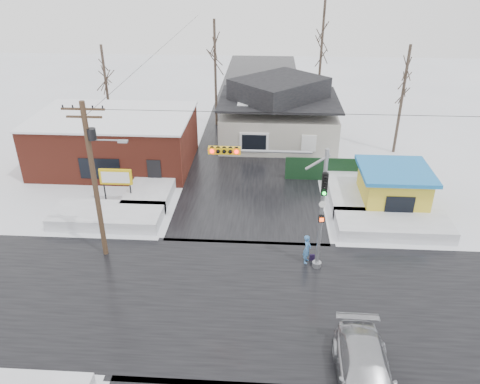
# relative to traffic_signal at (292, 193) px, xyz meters

# --- Properties ---
(ground) EXTENTS (120.00, 120.00, 0.00)m
(ground) POSITION_rel_traffic_signal_xyz_m (-2.43, -2.97, -4.54)
(ground) COLOR white
(ground) RESTS_ON ground
(road_ns) EXTENTS (10.00, 120.00, 0.02)m
(road_ns) POSITION_rel_traffic_signal_xyz_m (-2.43, -2.97, -4.53)
(road_ns) COLOR black
(road_ns) RESTS_ON ground
(road_ew) EXTENTS (120.00, 10.00, 0.02)m
(road_ew) POSITION_rel_traffic_signal_xyz_m (-2.43, -2.97, -4.53)
(road_ew) COLOR black
(road_ew) RESTS_ON ground
(snowbank_nw) EXTENTS (7.00, 3.00, 0.80)m
(snowbank_nw) POSITION_rel_traffic_signal_xyz_m (-11.43, 4.03, -4.14)
(snowbank_nw) COLOR white
(snowbank_nw) RESTS_ON ground
(snowbank_ne) EXTENTS (7.00, 3.00, 0.80)m
(snowbank_ne) POSITION_rel_traffic_signal_xyz_m (6.57, 4.03, -4.14)
(snowbank_ne) COLOR white
(snowbank_ne) RESTS_ON ground
(snowbank_nside_w) EXTENTS (3.00, 8.00, 0.80)m
(snowbank_nside_w) POSITION_rel_traffic_signal_xyz_m (-9.43, 9.03, -4.14)
(snowbank_nside_w) COLOR white
(snowbank_nside_w) RESTS_ON ground
(snowbank_nside_e) EXTENTS (3.00, 8.00, 0.80)m
(snowbank_nside_e) POSITION_rel_traffic_signal_xyz_m (4.57, 9.03, -4.14)
(snowbank_nside_e) COLOR white
(snowbank_nside_e) RESTS_ON ground
(traffic_signal) EXTENTS (6.05, 0.68, 7.00)m
(traffic_signal) POSITION_rel_traffic_signal_xyz_m (0.00, 0.00, 0.00)
(traffic_signal) COLOR gray
(traffic_signal) RESTS_ON ground
(utility_pole) EXTENTS (3.15, 0.44, 9.00)m
(utility_pole) POSITION_rel_traffic_signal_xyz_m (-10.36, 0.53, 0.57)
(utility_pole) COLOR #382619
(utility_pole) RESTS_ON ground
(brick_building) EXTENTS (12.20, 8.20, 4.12)m
(brick_building) POSITION_rel_traffic_signal_xyz_m (-13.43, 13.03, -2.46)
(brick_building) COLOR maroon
(brick_building) RESTS_ON ground
(marquee_sign) EXTENTS (2.20, 0.21, 2.55)m
(marquee_sign) POSITION_rel_traffic_signal_xyz_m (-11.43, 6.53, -2.62)
(marquee_sign) COLOR black
(marquee_sign) RESTS_ON ground
(house) EXTENTS (10.40, 8.40, 5.76)m
(house) POSITION_rel_traffic_signal_xyz_m (-0.43, 19.03, -1.92)
(house) COLOR #B9B4A7
(house) RESTS_ON ground
(kiosk) EXTENTS (4.60, 4.60, 2.88)m
(kiosk) POSITION_rel_traffic_signal_xyz_m (7.07, 7.03, -3.08)
(kiosk) COLOR gold
(kiosk) RESTS_ON ground
(fence) EXTENTS (8.00, 0.12, 1.80)m
(fence) POSITION_rel_traffic_signal_xyz_m (4.07, 11.03, -3.64)
(fence) COLOR black
(fence) RESTS_ON ground
(tree_far_left) EXTENTS (3.00, 3.00, 10.00)m
(tree_far_left) POSITION_rel_traffic_signal_xyz_m (-6.43, 23.03, 3.41)
(tree_far_left) COLOR #332821
(tree_far_left) RESTS_ON ground
(tree_far_mid) EXTENTS (3.00, 3.00, 12.00)m
(tree_far_mid) POSITION_rel_traffic_signal_xyz_m (3.57, 25.03, 5.00)
(tree_far_mid) COLOR #332821
(tree_far_mid) RESTS_ON ground
(tree_far_right) EXTENTS (3.00, 3.00, 9.00)m
(tree_far_right) POSITION_rel_traffic_signal_xyz_m (9.57, 17.03, 2.62)
(tree_far_right) COLOR #332821
(tree_far_right) RESTS_ON ground
(tree_far_west) EXTENTS (3.00, 3.00, 8.00)m
(tree_far_west) POSITION_rel_traffic_signal_xyz_m (-16.43, 21.03, 1.82)
(tree_far_west) COLOR #332821
(tree_far_west) RESTS_ON ground
(pedestrian) EXTENTS (0.56, 0.71, 1.71)m
(pedestrian) POSITION_rel_traffic_signal_xyz_m (1.02, 0.44, -3.68)
(pedestrian) COLOR #457FC2
(pedestrian) RESTS_ON ground
(car) EXTENTS (2.29, 5.42, 1.56)m
(car) POSITION_rel_traffic_signal_xyz_m (2.74, -7.95, -3.76)
(car) COLOR #B1B3B8
(car) RESTS_ON ground
(shopping_bag) EXTENTS (0.29, 0.15, 0.35)m
(shopping_bag) POSITION_rel_traffic_signal_xyz_m (1.35, 0.63, -4.36)
(shopping_bag) COLOR black
(shopping_bag) RESTS_ON ground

